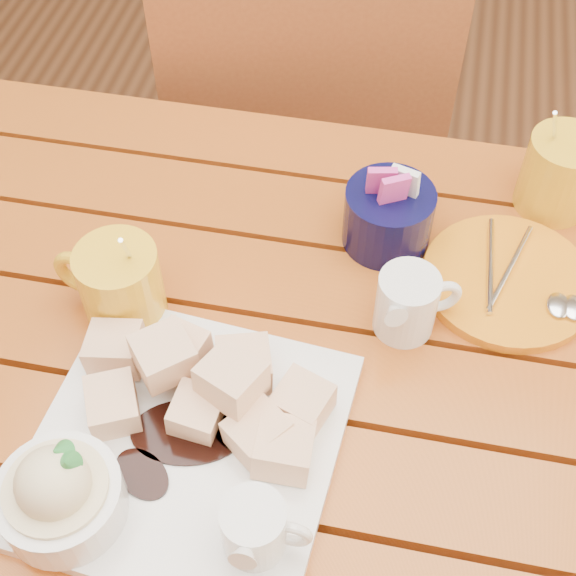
% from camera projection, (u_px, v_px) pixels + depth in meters
% --- Properties ---
extents(table, '(1.20, 0.79, 0.75)m').
position_uv_depth(table, '(245.00, 406.00, 0.94)').
color(table, '#8C3F12').
rests_on(table, ground).
extents(dessert_plate, '(0.31, 0.31, 0.12)m').
position_uv_depth(dessert_plate, '(162.00, 448.00, 0.76)').
color(dessert_plate, white).
rests_on(dessert_plate, table).
extents(coffee_mug_left, '(0.13, 0.09, 0.15)m').
position_uv_depth(coffee_mug_left, '(119.00, 284.00, 0.86)').
color(coffee_mug_left, gold).
rests_on(coffee_mug_left, table).
extents(coffee_mug_right, '(0.13, 0.09, 0.15)m').
position_uv_depth(coffee_mug_right, '(562.00, 173.00, 0.96)').
color(coffee_mug_right, gold).
rests_on(coffee_mug_right, table).
extents(cream_pitcher, '(0.10, 0.08, 0.08)m').
position_uv_depth(cream_pitcher, '(409.00, 303.00, 0.85)').
color(cream_pitcher, white).
rests_on(cream_pitcher, table).
extents(sugar_caddy, '(0.10, 0.10, 0.11)m').
position_uv_depth(sugar_caddy, '(388.00, 216.00, 0.93)').
color(sugar_caddy, black).
rests_on(sugar_caddy, table).
extents(orange_saucer, '(0.20, 0.20, 0.02)m').
position_uv_depth(orange_saucer, '(509.00, 281.00, 0.91)').
color(orange_saucer, orange).
rests_on(orange_saucer, table).
extents(chair_far, '(0.51, 0.51, 0.93)m').
position_uv_depth(chair_far, '(305.00, 138.00, 1.42)').
color(chair_far, brown).
rests_on(chair_far, ground).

